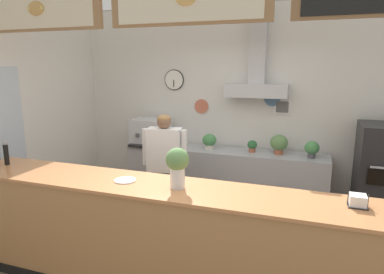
% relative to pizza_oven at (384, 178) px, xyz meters
% --- Properties ---
extents(ground_plane, '(6.47, 6.47, 0.00)m').
position_rel_pizza_oven_xyz_m(ground_plane, '(-2.10, -1.76, -0.72)').
color(ground_plane, brown).
extents(back_wall_assembly, '(5.39, 2.42, 3.10)m').
position_rel_pizza_oven_xyz_m(back_wall_assembly, '(-2.08, 0.37, 0.93)').
color(back_wall_assembly, '#9E9E99').
rests_on(back_wall_assembly, ground_plane).
extents(service_counter, '(4.62, 0.65, 1.08)m').
position_rel_pizza_oven_xyz_m(service_counter, '(-2.10, -2.13, -0.18)').
color(service_counter, '#B77F4C').
rests_on(service_counter, ground_plane).
extents(back_prep_counter, '(3.08, 0.55, 0.89)m').
position_rel_pizza_oven_xyz_m(back_prep_counter, '(-2.19, 0.11, -0.28)').
color(back_prep_counter, '#A3A5AD').
rests_on(back_prep_counter, ground_plane).
extents(pizza_oven, '(0.69, 0.76, 1.53)m').
position_rel_pizza_oven_xyz_m(pizza_oven, '(0.00, 0.00, 0.00)').
color(pizza_oven, '#232326').
rests_on(pizza_oven, ground_plane).
extents(shop_worker, '(0.58, 0.28, 1.57)m').
position_rel_pizza_oven_xyz_m(shop_worker, '(-2.70, -0.99, 0.12)').
color(shop_worker, '#232328').
rests_on(shop_worker, ground_plane).
extents(espresso_machine, '(0.59, 0.51, 0.42)m').
position_rel_pizza_oven_xyz_m(espresso_machine, '(-3.43, 0.09, 0.38)').
color(espresso_machine, silver).
rests_on(espresso_machine, back_prep_counter).
extents(potted_basil, '(0.14, 0.14, 0.18)m').
position_rel_pizza_oven_xyz_m(potted_basil, '(-1.76, 0.12, 0.27)').
color(potted_basil, '#9E563D').
rests_on(potted_basil, back_prep_counter).
extents(potted_oregano, '(0.20, 0.20, 0.24)m').
position_rel_pizza_oven_xyz_m(potted_oregano, '(-0.92, 0.08, 0.31)').
color(potted_oregano, '#4C4C51').
rests_on(potted_oregano, back_prep_counter).
extents(potted_sage, '(0.22, 0.22, 0.24)m').
position_rel_pizza_oven_xyz_m(potted_sage, '(-2.42, 0.09, 0.30)').
color(potted_sage, beige).
rests_on(potted_sage, back_prep_counter).
extents(potted_rosemary, '(0.26, 0.26, 0.29)m').
position_rel_pizza_oven_xyz_m(potted_rosemary, '(-1.38, 0.14, 0.33)').
color(potted_rosemary, '#9E563D').
rests_on(potted_rosemary, back_prep_counter).
extents(pepper_grinder, '(0.05, 0.05, 0.27)m').
position_rel_pizza_oven_xyz_m(pepper_grinder, '(-4.16, -2.08, 0.49)').
color(pepper_grinder, black).
rests_on(pepper_grinder, service_counter).
extents(basil_vase, '(0.21, 0.21, 0.37)m').
position_rel_pizza_oven_xyz_m(basil_vase, '(-2.07, -2.13, 0.57)').
color(basil_vase, silver).
rests_on(basil_vase, service_counter).
extents(napkin_holder, '(0.15, 0.14, 0.11)m').
position_rel_pizza_oven_xyz_m(napkin_holder, '(-0.57, -2.05, 0.40)').
color(napkin_holder, '#262628').
rests_on(napkin_holder, service_counter).
extents(condiment_plate, '(0.21, 0.21, 0.01)m').
position_rel_pizza_oven_xyz_m(condiment_plate, '(-2.62, -2.12, 0.36)').
color(condiment_plate, white).
rests_on(condiment_plate, service_counter).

